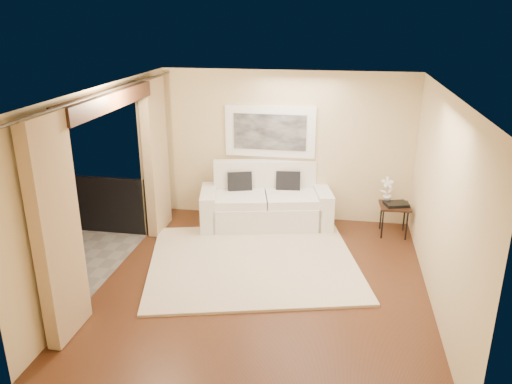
% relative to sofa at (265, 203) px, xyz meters
% --- Properties ---
extents(floor, '(5.00, 5.00, 0.00)m').
position_rel_sofa_xyz_m(floor, '(0.31, -2.10, -0.39)').
color(floor, '#4D2916').
rests_on(floor, ground).
extents(room_shell, '(5.00, 6.40, 5.00)m').
position_rel_sofa_xyz_m(room_shell, '(-1.82, -2.10, 2.13)').
color(room_shell, white).
rests_on(room_shell, ground).
extents(balcony, '(1.81, 2.60, 1.17)m').
position_rel_sofa_xyz_m(balcony, '(-2.99, -2.10, -0.21)').
color(balcony, '#605B56').
rests_on(balcony, ground).
extents(curtains, '(0.16, 4.80, 2.64)m').
position_rel_sofa_xyz_m(curtains, '(-1.80, -2.10, 0.95)').
color(curtains, tan).
rests_on(curtains, ground).
extents(artwork, '(1.62, 0.07, 0.92)m').
position_rel_sofa_xyz_m(artwork, '(0.02, 0.36, 1.23)').
color(artwork, white).
rests_on(artwork, room_shell).
extents(rug, '(3.69, 3.40, 0.04)m').
position_rel_sofa_xyz_m(rug, '(0.05, -1.56, -0.37)').
color(rug, beige).
rests_on(rug, floor).
extents(sofa, '(2.44, 1.43, 1.10)m').
position_rel_sofa_xyz_m(sofa, '(0.00, 0.00, 0.00)').
color(sofa, white).
rests_on(sofa, floor).
extents(side_table, '(0.52, 0.52, 0.54)m').
position_rel_sofa_xyz_m(side_table, '(2.24, -0.10, 0.09)').
color(side_table, black).
rests_on(side_table, floor).
extents(tray, '(0.45, 0.38, 0.05)m').
position_rel_sofa_xyz_m(tray, '(2.26, -0.12, 0.18)').
color(tray, black).
rests_on(tray, side_table).
extents(orchid, '(0.27, 0.21, 0.45)m').
position_rel_sofa_xyz_m(orchid, '(2.10, 0.00, 0.38)').
color(orchid, white).
rests_on(orchid, side_table).
extents(bistro_table, '(0.69, 0.69, 0.78)m').
position_rel_sofa_xyz_m(bistro_table, '(-2.97, -2.16, 0.31)').
color(bistro_table, black).
rests_on(bistro_table, balcony).
extents(balcony_chair_far, '(0.52, 0.52, 0.96)m').
position_rel_sofa_xyz_m(balcony_chair_far, '(-3.42, -1.77, 0.16)').
color(balcony_chair_far, black).
rests_on(balcony_chair_far, balcony).
extents(balcony_chair_near, '(0.43, 0.43, 0.93)m').
position_rel_sofa_xyz_m(balcony_chair_near, '(-3.35, -2.44, 0.15)').
color(balcony_chair_near, black).
rests_on(balcony_chair_near, balcony).
extents(ice_bucket, '(0.18, 0.18, 0.20)m').
position_rel_sofa_xyz_m(ice_bucket, '(-3.16, -2.07, 0.49)').
color(ice_bucket, silver).
rests_on(ice_bucket, bistro_table).
extents(candle, '(0.06, 0.06, 0.07)m').
position_rel_sofa_xyz_m(candle, '(-2.92, -2.00, 0.42)').
color(candle, '#F23D15').
rests_on(candle, bistro_table).
extents(vase, '(0.04, 0.04, 0.18)m').
position_rel_sofa_xyz_m(vase, '(-2.98, -2.30, 0.48)').
color(vase, white).
rests_on(vase, bistro_table).
extents(glass_a, '(0.06, 0.06, 0.12)m').
position_rel_sofa_xyz_m(glass_a, '(-2.82, -2.29, 0.45)').
color(glass_a, silver).
rests_on(glass_a, bistro_table).
extents(glass_b, '(0.06, 0.06, 0.12)m').
position_rel_sofa_xyz_m(glass_b, '(-2.83, -2.17, 0.45)').
color(glass_b, white).
rests_on(glass_b, bistro_table).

